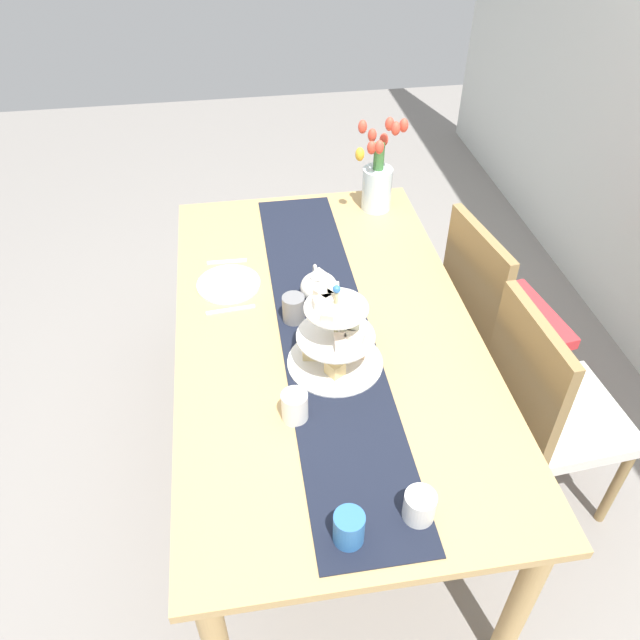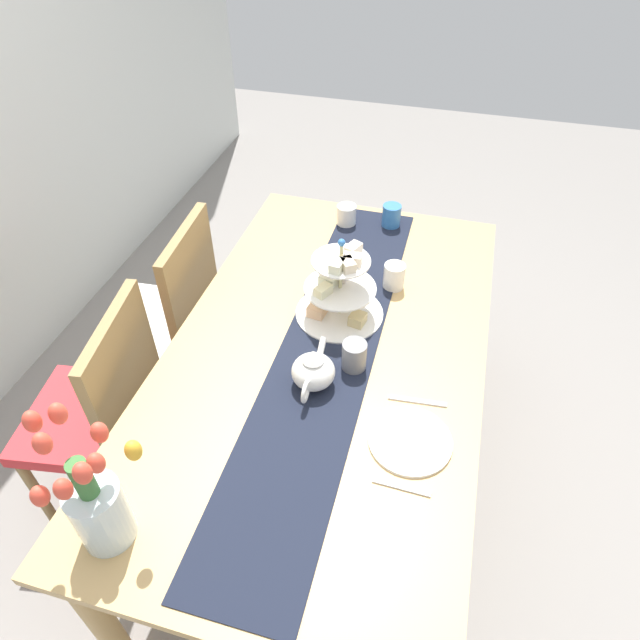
{
  "view_description": "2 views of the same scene",
  "coord_description": "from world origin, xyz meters",
  "px_view_note": "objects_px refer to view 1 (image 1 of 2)",
  "views": [
    {
      "loc": [
        1.54,
        -0.26,
        2.12
      ],
      "look_at": [
        -0.0,
        -0.02,
        0.78
      ],
      "focal_mm": 35.03,
      "sensor_mm": 36.0,
      "label": 1
    },
    {
      "loc": [
        -1.22,
        -0.31,
        2.01
      ],
      "look_at": [
        0.09,
        0.05,
        0.78
      ],
      "focal_mm": 31.12,
      "sensor_mm": 36.0,
      "label": 2
    }
  ],
  "objects_px": {
    "dining_table": "(326,348)",
    "mug_grey": "(294,308)",
    "mug_white_text": "(295,406)",
    "dinner_plate_left": "(229,284)",
    "cream_jug": "(419,506)",
    "teapot": "(319,286)",
    "tiered_cake_stand": "(336,338)",
    "fork_left": "(227,262)",
    "chair_left": "(493,313)",
    "chair_right": "(546,407)",
    "knife_left": "(231,310)",
    "tulip_vase": "(377,178)",
    "mug_orange": "(349,528)"
  },
  "relations": [
    {
      "from": "chair_left",
      "to": "mug_grey",
      "type": "relative_size",
      "value": 9.58
    },
    {
      "from": "cream_jug",
      "to": "mug_white_text",
      "type": "distance_m",
      "value": 0.45
    },
    {
      "from": "cream_jug",
      "to": "mug_white_text",
      "type": "bearing_deg",
      "value": -144.33
    },
    {
      "from": "chair_left",
      "to": "fork_left",
      "type": "distance_m",
      "value": 1.08
    },
    {
      "from": "teapot",
      "to": "fork_left",
      "type": "relative_size",
      "value": 1.59
    },
    {
      "from": "teapot",
      "to": "tiered_cake_stand",
      "type": "bearing_deg",
      "value": 0.38
    },
    {
      "from": "chair_right",
      "to": "dinner_plate_left",
      "type": "bearing_deg",
      "value": -117.61
    },
    {
      "from": "mug_grey",
      "to": "chair_right",
      "type": "bearing_deg",
      "value": 69.34
    },
    {
      "from": "dining_table",
      "to": "tiered_cake_stand",
      "type": "relative_size",
      "value": 5.87
    },
    {
      "from": "knife_left",
      "to": "mug_orange",
      "type": "height_order",
      "value": "mug_orange"
    },
    {
      "from": "tiered_cake_stand",
      "to": "mug_grey",
      "type": "relative_size",
      "value": 3.2
    },
    {
      "from": "fork_left",
      "to": "mug_grey",
      "type": "xyz_separation_m",
      "value": [
        0.38,
        0.21,
        0.05
      ]
    },
    {
      "from": "chair_right",
      "to": "fork_left",
      "type": "relative_size",
      "value": 6.07
    },
    {
      "from": "chair_right",
      "to": "dinner_plate_left",
      "type": "xyz_separation_m",
      "value": [
        -0.54,
        -1.04,
        0.24
      ]
    },
    {
      "from": "cream_jug",
      "to": "knife_left",
      "type": "xyz_separation_m",
      "value": [
        -0.88,
        -0.42,
        -0.04
      ]
    },
    {
      "from": "dining_table",
      "to": "mug_white_text",
      "type": "distance_m",
      "value": 0.42
    },
    {
      "from": "chair_right",
      "to": "teapot",
      "type": "distance_m",
      "value": 0.88
    },
    {
      "from": "dining_table",
      "to": "teapot",
      "type": "distance_m",
      "value": 0.22
    },
    {
      "from": "fork_left",
      "to": "mug_grey",
      "type": "distance_m",
      "value": 0.43
    },
    {
      "from": "dinner_plate_left",
      "to": "teapot",
      "type": "bearing_deg",
      "value": 67.29
    },
    {
      "from": "chair_left",
      "to": "mug_orange",
      "type": "relative_size",
      "value": 9.58
    },
    {
      "from": "tiered_cake_stand",
      "to": "teapot",
      "type": "xyz_separation_m",
      "value": [
        -0.33,
        -0.0,
        -0.05
      ]
    },
    {
      "from": "teapot",
      "to": "chair_left",
      "type": "bearing_deg",
      "value": 97.41
    },
    {
      "from": "fork_left",
      "to": "chair_left",
      "type": "bearing_deg",
      "value": 80.1
    },
    {
      "from": "fork_left",
      "to": "knife_left",
      "type": "height_order",
      "value": "same"
    },
    {
      "from": "dinner_plate_left",
      "to": "mug_orange",
      "type": "height_order",
      "value": "mug_orange"
    },
    {
      "from": "dinner_plate_left",
      "to": "mug_white_text",
      "type": "relative_size",
      "value": 2.42
    },
    {
      "from": "dining_table",
      "to": "tiered_cake_stand",
      "type": "distance_m",
      "value": 0.26
    },
    {
      "from": "chair_left",
      "to": "mug_orange",
      "type": "distance_m",
      "value": 1.33
    },
    {
      "from": "tulip_vase",
      "to": "chair_left",
      "type": "bearing_deg",
      "value": 38.76
    },
    {
      "from": "mug_white_text",
      "to": "dinner_plate_left",
      "type": "bearing_deg",
      "value": -166.32
    },
    {
      "from": "fork_left",
      "to": "mug_white_text",
      "type": "distance_m",
      "value": 0.82
    },
    {
      "from": "teapot",
      "to": "mug_orange",
      "type": "relative_size",
      "value": 2.51
    },
    {
      "from": "mug_grey",
      "to": "mug_white_text",
      "type": "bearing_deg",
      "value": -6.72
    },
    {
      "from": "tiered_cake_stand",
      "to": "cream_jug",
      "type": "distance_m",
      "value": 0.58
    },
    {
      "from": "chair_right",
      "to": "fork_left",
      "type": "xyz_separation_m",
      "value": [
        -0.69,
        -1.04,
        0.24
      ]
    },
    {
      "from": "chair_left",
      "to": "mug_orange",
      "type": "xyz_separation_m",
      "value": [
        1.02,
        -0.8,
        0.29
      ]
    },
    {
      "from": "knife_left",
      "to": "chair_right",
      "type": "bearing_deg",
      "value": 69.03
    },
    {
      "from": "cream_jug",
      "to": "dinner_plate_left",
      "type": "bearing_deg",
      "value": -157.59
    },
    {
      "from": "tiered_cake_stand",
      "to": "knife_left",
      "type": "distance_m",
      "value": 0.45
    },
    {
      "from": "tiered_cake_stand",
      "to": "mug_orange",
      "type": "bearing_deg",
      "value": -7.15
    },
    {
      "from": "tiered_cake_stand",
      "to": "knife_left",
      "type": "height_order",
      "value": "tiered_cake_stand"
    },
    {
      "from": "dining_table",
      "to": "tulip_vase",
      "type": "bearing_deg",
      "value": 155.41
    },
    {
      "from": "dining_table",
      "to": "chair_left",
      "type": "height_order",
      "value": "chair_left"
    },
    {
      "from": "cream_jug",
      "to": "mug_white_text",
      "type": "height_order",
      "value": "mug_white_text"
    },
    {
      "from": "tulip_vase",
      "to": "mug_orange",
      "type": "height_order",
      "value": "tulip_vase"
    },
    {
      "from": "tulip_vase",
      "to": "fork_left",
      "type": "xyz_separation_m",
      "value": [
        0.3,
        -0.65,
        -0.14
      ]
    },
    {
      "from": "dinner_plate_left",
      "to": "fork_left",
      "type": "height_order",
      "value": "dinner_plate_left"
    },
    {
      "from": "dining_table",
      "to": "mug_grey",
      "type": "xyz_separation_m",
      "value": [
        -0.06,
        -0.1,
        0.14
      ]
    },
    {
      "from": "tiered_cake_stand",
      "to": "fork_left",
      "type": "distance_m",
      "value": 0.69
    }
  ]
}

